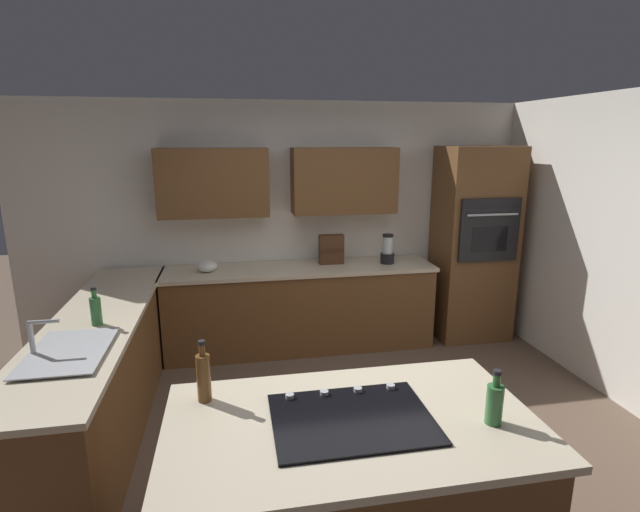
# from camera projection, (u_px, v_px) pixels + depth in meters

# --- Properties ---
(ground_plane) EXTENTS (14.00, 14.00, 0.00)m
(ground_plane) POSITION_uv_depth(u_px,v_px,m) (347.00, 439.00, 3.61)
(ground_plane) COLOR brown
(wall_back) EXTENTS (6.00, 0.44, 2.60)m
(wall_back) POSITION_uv_depth(u_px,v_px,m) (298.00, 213.00, 5.22)
(wall_back) COLOR white
(wall_back) RESTS_ON ground
(wall_left) EXTENTS (0.10, 4.00, 2.60)m
(wall_left) POSITION_uv_depth(u_px,v_px,m) (624.00, 250.00, 4.03)
(wall_left) COLOR white
(wall_left) RESTS_ON ground
(lower_cabinets_back) EXTENTS (2.80, 0.60, 0.86)m
(lower_cabinets_back) POSITION_uv_depth(u_px,v_px,m) (301.00, 309.00, 5.14)
(lower_cabinets_back) COLOR brown
(lower_cabinets_back) RESTS_ON ground
(countertop_back) EXTENTS (2.84, 0.64, 0.04)m
(countertop_back) POSITION_uv_depth(u_px,v_px,m) (300.00, 269.00, 5.03)
(countertop_back) COLOR beige
(countertop_back) RESTS_ON lower_cabinets_back
(lower_cabinets_side) EXTENTS (0.60, 2.90, 0.86)m
(lower_cabinets_side) POSITION_uv_depth(u_px,v_px,m) (103.00, 374.00, 3.71)
(lower_cabinets_side) COLOR brown
(lower_cabinets_side) RESTS_ON ground
(countertop_side) EXTENTS (0.64, 2.94, 0.04)m
(countertop_side) POSITION_uv_depth(u_px,v_px,m) (96.00, 320.00, 3.61)
(countertop_side) COLOR beige
(countertop_side) RESTS_ON lower_cabinets_side
(island_base) EXTENTS (1.70, 0.93, 0.86)m
(island_base) POSITION_uv_depth(u_px,v_px,m) (350.00, 503.00, 2.40)
(island_base) COLOR brown
(island_base) RESTS_ON ground
(island_top) EXTENTS (1.78, 1.01, 0.04)m
(island_top) POSITION_uv_depth(u_px,v_px,m) (352.00, 423.00, 2.29)
(island_top) COLOR beige
(island_top) RESTS_ON island_base
(wall_oven) EXTENTS (0.80, 0.66, 2.13)m
(wall_oven) POSITION_uv_depth(u_px,v_px,m) (474.00, 244.00, 5.33)
(wall_oven) COLOR brown
(wall_oven) RESTS_ON ground
(sink_unit) EXTENTS (0.46, 0.70, 0.23)m
(sink_unit) POSITION_uv_depth(u_px,v_px,m) (67.00, 351.00, 2.99)
(sink_unit) COLOR #515456
(sink_unit) RESTS_ON countertop_side
(cooktop) EXTENTS (0.76, 0.56, 0.03)m
(cooktop) POSITION_uv_depth(u_px,v_px,m) (352.00, 418.00, 2.29)
(cooktop) COLOR black
(cooktop) RESTS_ON island_top
(blender) EXTENTS (0.15, 0.15, 0.32)m
(blender) POSITION_uv_depth(u_px,v_px,m) (387.00, 251.00, 5.15)
(blender) COLOR black
(blender) RESTS_ON countertop_back
(mixing_bowl) EXTENTS (0.21, 0.21, 0.11)m
(mixing_bowl) POSITION_uv_depth(u_px,v_px,m) (207.00, 266.00, 4.84)
(mixing_bowl) COLOR white
(mixing_bowl) RESTS_ON countertop_back
(spice_rack) EXTENTS (0.26, 0.11, 0.32)m
(spice_rack) POSITION_uv_depth(u_px,v_px,m) (331.00, 249.00, 5.13)
(spice_rack) COLOR #472B19
(spice_rack) RESTS_ON countertop_back
(dish_soap_bottle) EXTENTS (0.08, 0.08, 0.28)m
(dish_soap_bottle) POSITION_uv_depth(u_px,v_px,m) (96.00, 310.00, 3.43)
(dish_soap_bottle) COLOR #336B38
(dish_soap_bottle) RESTS_ON countertop_side
(oil_bottle) EXTENTS (0.07, 0.07, 0.33)m
(oil_bottle) POSITION_uv_depth(u_px,v_px,m) (204.00, 376.00, 2.42)
(oil_bottle) COLOR brown
(oil_bottle) RESTS_ON island_top
(second_bottle) EXTENTS (0.08, 0.08, 0.27)m
(second_bottle) POSITION_uv_depth(u_px,v_px,m) (495.00, 403.00, 2.24)
(second_bottle) COLOR #336B38
(second_bottle) RESTS_ON island_top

